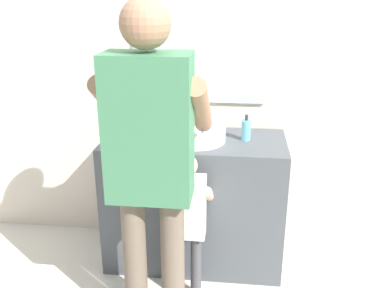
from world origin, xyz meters
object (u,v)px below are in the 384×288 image
object	(u,v)px
soap_bottle	(246,130)
adult_parent	(151,149)
child_toddler	(187,215)
toothbrush_cup	(136,126)

from	to	relation	value
soap_bottle	adult_parent	distance (m)	0.84
child_toddler	adult_parent	world-z (taller)	adult_parent
child_toddler	adult_parent	xyz separation A→B (m)	(-0.14, -0.27, 0.50)
soap_bottle	child_toddler	world-z (taller)	soap_bottle
adult_parent	child_toddler	bearing A→B (deg)	62.40
toothbrush_cup	child_toddler	xyz separation A→B (m)	(0.39, -0.46, -0.37)
toothbrush_cup	soap_bottle	distance (m)	0.71
toothbrush_cup	soap_bottle	xyz separation A→B (m)	(0.71, -0.04, 0.01)
toothbrush_cup	child_toddler	distance (m)	0.71
toothbrush_cup	child_toddler	size ratio (longest dim) A/B	0.22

